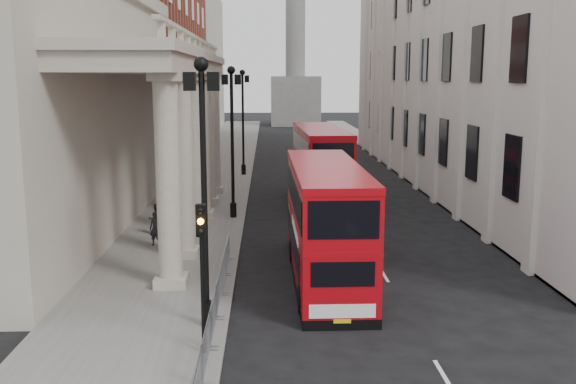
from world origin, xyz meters
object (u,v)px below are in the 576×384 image
(bus_far, at_px, (321,164))
(pedestrian_c, at_px, (194,191))
(lamp_post_north, at_px, (243,115))
(bus_near, at_px, (326,220))
(pedestrian_a, at_px, (156,229))
(monument_column, at_px, (295,26))
(lamp_post_mid, at_px, (232,131))
(lamp_post_south, at_px, (204,176))
(pedestrian_b, at_px, (156,219))
(traffic_light, at_px, (202,251))

(bus_far, bearing_deg, pedestrian_c, -168.89)
(lamp_post_north, xyz_separation_m, pedestrian_c, (-2.49, -13.06, -3.85))
(bus_near, height_order, pedestrian_c, bus_near)
(bus_near, height_order, pedestrian_a, bus_near)
(lamp_post_north, height_order, bus_far, lamp_post_north)
(monument_column, distance_m, lamp_post_north, 57.46)
(monument_column, height_order, bus_far, monument_column)
(monument_column, relative_size, bus_far, 4.92)
(lamp_post_mid, relative_size, pedestrian_a, 5.20)
(bus_near, distance_m, pedestrian_c, 15.55)
(lamp_post_mid, bearing_deg, lamp_post_north, 90.00)
(lamp_post_south, relative_size, bus_far, 0.75)
(pedestrian_a, distance_m, pedestrian_b, 2.16)
(pedestrian_b, bearing_deg, bus_near, 117.59)
(lamp_post_south, xyz_separation_m, lamp_post_mid, (0.00, 16.00, 0.00))
(bus_far, bearing_deg, lamp_post_mid, -140.17)
(lamp_post_mid, height_order, bus_near, lamp_post_mid)
(pedestrian_c, bearing_deg, monument_column, 107.59)
(lamp_post_south, xyz_separation_m, traffic_light, (0.10, -2.02, -1.80))
(lamp_post_mid, relative_size, pedestrian_c, 4.43)
(lamp_post_north, distance_m, bus_near, 27.49)
(bus_near, bearing_deg, traffic_light, -121.02)
(bus_near, bearing_deg, monument_column, 87.70)
(lamp_post_north, distance_m, pedestrian_b, 20.71)
(traffic_light, xyz_separation_m, bus_far, (5.20, 22.82, -0.64))
(lamp_post_north, relative_size, traffic_light, 1.93)
(lamp_post_south, bearing_deg, lamp_post_north, 90.00)
(lamp_post_north, bearing_deg, pedestrian_a, -98.42)
(bus_near, xyz_separation_m, pedestrian_a, (-7.46, 4.93, -1.45))
(traffic_light, relative_size, pedestrian_b, 2.73)
(traffic_light, relative_size, bus_near, 0.41)
(lamp_post_south, relative_size, lamp_post_mid, 1.00)
(bus_far, height_order, pedestrian_b, bus_far)
(lamp_post_south, bearing_deg, pedestrian_c, 97.49)
(lamp_post_north, relative_size, bus_far, 0.75)
(lamp_post_north, bearing_deg, traffic_light, -89.83)
(bus_near, xyz_separation_m, bus_far, (1.11, 15.85, 0.09))
(lamp_post_north, height_order, bus_near, lamp_post_north)
(lamp_post_north, xyz_separation_m, pedestrian_b, (-3.61, -19.99, -4.00))
(lamp_post_south, relative_size, traffic_light, 1.93)
(bus_far, distance_m, pedestrian_b, 12.61)
(pedestrian_c, bearing_deg, bus_near, -39.39)
(traffic_light, height_order, pedestrian_b, traffic_light)
(monument_column, distance_m, bus_far, 68.56)
(bus_near, distance_m, pedestrian_a, 9.06)
(lamp_post_north, relative_size, pedestrian_c, 4.43)
(pedestrian_a, distance_m, pedestrian_c, 9.09)
(lamp_post_mid, height_order, pedestrian_c, lamp_post_mid)
(bus_near, relative_size, pedestrian_c, 5.61)
(lamp_post_mid, xyz_separation_m, pedestrian_a, (-3.27, -6.12, -3.99))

